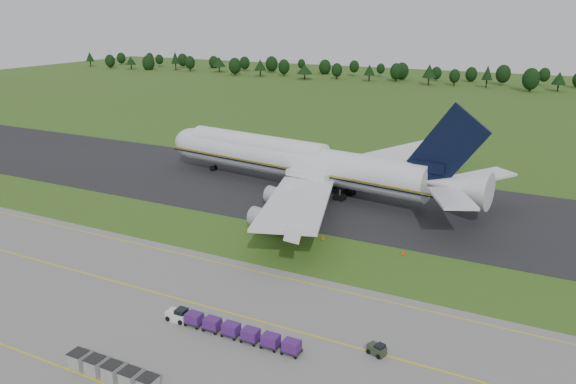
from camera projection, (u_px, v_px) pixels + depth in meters
The scene contains 10 objects.
ground at pixel (290, 248), 91.59m from camera, with size 600.00×600.00×0.00m, color #315419.
apron at pixel (153, 357), 62.73m from camera, with size 300.00×52.00×0.06m, color slate.
taxiway at pixel (351, 199), 115.34m from camera, with size 300.00×40.00×0.08m, color black.
apron_markings at pixel (191, 327), 68.68m from camera, with size 300.00×30.20×0.01m.
tree_line at pixel (517, 78), 270.63m from camera, with size 529.06×20.91×11.99m.
aircraft at pixel (301, 161), 120.19m from camera, with size 77.65×74.75×21.72m.
baggage_train at pixel (229, 329), 66.67m from camera, with size 18.39×1.67×1.60m.
utility_cart at pixel (377, 350), 63.07m from camera, with size 2.26×1.75×1.10m.
uld_row at pixel (112, 371), 58.77m from camera, with size 11.37×1.77×1.75m.
edge_markers at pixel (323, 238), 94.73m from camera, with size 28.11×0.30×0.60m.
Camera 1 is at (37.83, -75.32, 36.99)m, focal length 35.00 mm.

